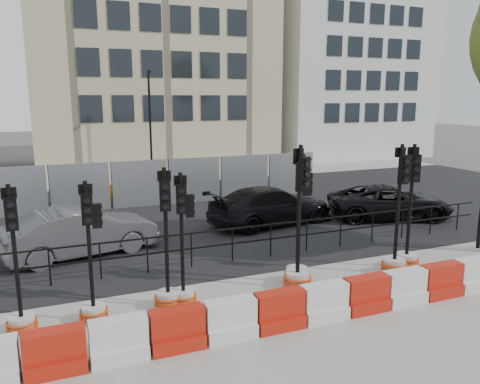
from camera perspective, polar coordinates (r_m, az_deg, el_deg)
name	(u,v)px	position (r m, az deg, el deg)	size (l,w,h in m)	color
ground	(249,277)	(12.41, 1.08, -10.29)	(120.00, 120.00, 0.00)	#51514C
sidewalk_near	(306,328)	(9.97, 8.08, -16.09)	(40.00, 6.00, 0.02)	gray
road	(180,215)	(18.75, -7.29, -2.77)	(40.00, 14.00, 0.03)	black
sidewalk_far	(140,179)	(27.38, -12.07, 1.58)	(40.00, 4.00, 0.02)	gray
building_cream	(149,30)	(33.53, -11.07, 18.83)	(15.00, 10.06, 18.00)	beige
building_white	(339,53)	(39.20, 12.01, 16.23)	(12.00, 9.06, 16.00)	silver
kerb_railing	(232,239)	(13.23, -0.94, -5.73)	(18.00, 0.04, 1.00)	black
heras_fencing	(164,186)	(21.26, -9.27, 0.71)	(14.33, 1.72, 2.00)	#96999E
lamp_post_far	(150,123)	(26.11, -10.89, 8.26)	(0.12, 0.56, 6.00)	black
barrier_row	(302,308)	(9.96, 7.55, -13.80)	(14.65, 0.50, 0.80)	red
traffic_signal_a	(20,304)	(10.36, -25.24, -12.26)	(0.59, 0.59, 3.02)	#B7B8B4
traffic_signal_b	(93,290)	(10.28, -17.51, -11.31)	(0.59, 0.59, 2.99)	#B7B8B4
traffic_signal_c	(168,280)	(10.57, -8.82, -10.60)	(0.62, 0.62, 3.16)	#B7B8B4
traffic_signal_d	(183,275)	(10.61, -6.92, -10.06)	(0.60, 0.60, 3.04)	#B7B8B4
traffic_signal_e	(298,260)	(11.52, 7.12, -8.27)	(0.70, 0.70, 3.53)	#B7B8B4
traffic_signal_f	(298,253)	(11.83, 7.11, -7.38)	(0.66, 0.66, 3.34)	#B7B8B4
traffic_signal_g	(396,248)	(13.00, 18.45, -6.54)	(0.68, 0.68, 3.45)	#B7B8B4
traffic_signal_h	(408,244)	(13.54, 19.76, -5.96)	(0.67, 0.67, 3.41)	#B7B8B4
car_b	(81,232)	(14.54, -18.81, -4.61)	(4.64, 2.54, 1.45)	#4A4B4F
car_c	(271,206)	(17.14, 3.82, -1.70)	(5.08, 2.72, 1.40)	black
car_d	(390,202)	(18.87, 17.83, -1.18)	(5.08, 3.53, 1.29)	black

